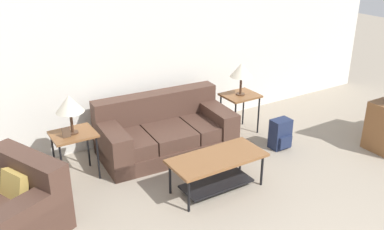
{
  "coord_description": "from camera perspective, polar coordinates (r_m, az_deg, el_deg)",
  "views": [
    {
      "loc": [
        -2.83,
        -1.5,
        3.0
      ],
      "look_at": [
        -0.15,
        2.86,
        0.8
      ],
      "focal_mm": 40.0,
      "sensor_mm": 36.0,
      "label": 1
    }
  ],
  "objects": [
    {
      "name": "side_table_left",
      "position": [
        5.68,
        -15.52,
        -3.0
      ],
      "size": [
        0.55,
        0.47,
        0.64
      ],
      "color": "brown",
      "rests_on": "ground_plane"
    },
    {
      "name": "backpack",
      "position": [
        6.51,
        11.71,
        -2.52
      ],
      "size": [
        0.3,
        0.28,
        0.46
      ],
      "color": "#1E2847",
      "rests_on": "ground_plane"
    },
    {
      "name": "couch",
      "position": [
        6.27,
        -3.62,
        -2.41
      ],
      "size": [
        1.97,
        1.09,
        0.82
      ],
      "color": "#4C3328",
      "rests_on": "ground_plane"
    },
    {
      "name": "wall_back",
      "position": [
        6.58,
        -5.06,
        8.17
      ],
      "size": [
        9.18,
        0.06,
        2.6
      ],
      "color": "silver",
      "rests_on": "ground_plane"
    },
    {
      "name": "coffee_table",
      "position": [
        5.33,
        3.35,
        -6.71
      ],
      "size": [
        1.21,
        0.56,
        0.46
      ],
      "color": "brown",
      "rests_on": "ground_plane"
    },
    {
      "name": "table_lamp_left",
      "position": [
        5.49,
        -16.03,
        1.38
      ],
      "size": [
        0.35,
        0.35,
        0.51
      ],
      "color": "#472D1E",
      "rests_on": "side_table_left"
    },
    {
      "name": "picture_frame",
      "position": [
        5.53,
        -16.43,
        -2.23
      ],
      "size": [
        0.1,
        0.04,
        0.13
      ],
      "color": "#4C3828",
      "rests_on": "side_table_left"
    },
    {
      "name": "table_lamp_right",
      "position": [
        6.65,
        6.61,
        5.92
      ],
      "size": [
        0.35,
        0.35,
        0.51
      ],
      "color": "#472D1E",
      "rests_on": "side_table_right"
    },
    {
      "name": "side_table_right",
      "position": [
        6.8,
        6.43,
        2.16
      ],
      "size": [
        0.55,
        0.47,
        0.64
      ],
      "color": "brown",
      "rests_on": "ground_plane"
    },
    {
      "name": "armchair",
      "position": [
        5.06,
        -22.86,
        -11.17
      ],
      "size": [
        1.24,
        1.32,
        0.8
      ],
      "color": "#4C3328",
      "rests_on": "ground_plane"
    }
  ]
}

